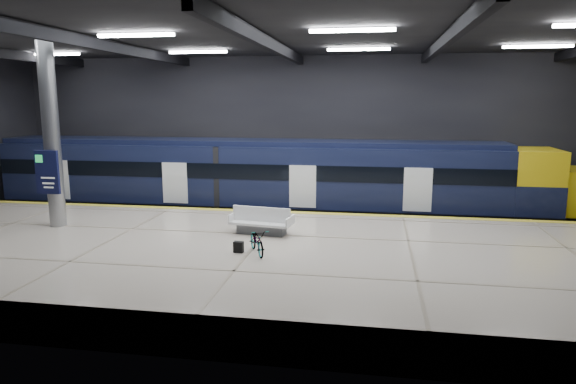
# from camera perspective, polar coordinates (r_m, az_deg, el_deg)

# --- Properties ---
(ground) EXTENTS (30.00, 30.00, 0.00)m
(ground) POSITION_cam_1_polar(r_m,az_deg,el_deg) (19.52, -2.01, -7.10)
(ground) COLOR black
(ground) RESTS_ON ground
(room_shell) EXTENTS (30.10, 16.10, 8.05)m
(room_shell) POSITION_cam_1_polar(r_m,az_deg,el_deg) (18.64, -2.13, 9.93)
(room_shell) COLOR black
(room_shell) RESTS_ON ground
(platform) EXTENTS (30.00, 11.00, 1.10)m
(platform) POSITION_cam_1_polar(r_m,az_deg,el_deg) (17.03, -3.73, -7.79)
(platform) COLOR #BFB3A2
(platform) RESTS_ON ground
(safety_strip) EXTENTS (30.00, 0.40, 0.01)m
(safety_strip) POSITION_cam_1_polar(r_m,az_deg,el_deg) (21.85, -0.58, -2.22)
(safety_strip) COLOR gold
(safety_strip) RESTS_ON platform
(rails) EXTENTS (30.00, 1.52, 0.16)m
(rails) POSITION_cam_1_polar(r_m,az_deg,el_deg) (24.72, 0.56, -3.19)
(rails) COLOR gray
(rails) RESTS_ON ground
(train) EXTENTS (29.40, 2.84, 3.79)m
(train) POSITION_cam_1_polar(r_m,az_deg,el_deg) (24.43, -0.70, 1.37)
(train) COLOR black
(train) RESTS_ON ground
(bench) EXTENTS (2.32, 1.22, 0.98)m
(bench) POSITION_cam_1_polar(r_m,az_deg,el_deg) (18.27, -2.96, -3.62)
(bench) COLOR #595B60
(bench) RESTS_ON platform
(bicycle) EXTENTS (1.16, 1.60, 0.80)m
(bicycle) POSITION_cam_1_polar(r_m,az_deg,el_deg) (15.97, -3.45, -5.45)
(bicycle) COLOR #99999E
(bicycle) RESTS_ON platform
(pannier_bag) EXTENTS (0.32, 0.21, 0.35)m
(pannier_bag) POSITION_cam_1_polar(r_m,az_deg,el_deg) (16.17, -5.52, -6.11)
(pannier_bag) COLOR black
(pannier_bag) RESTS_ON platform
(info_column) EXTENTS (0.90, 0.78, 6.90)m
(info_column) POSITION_cam_1_polar(r_m,az_deg,el_deg) (20.91, -24.83, 5.59)
(info_column) COLOR #9EA0A5
(info_column) RESTS_ON platform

